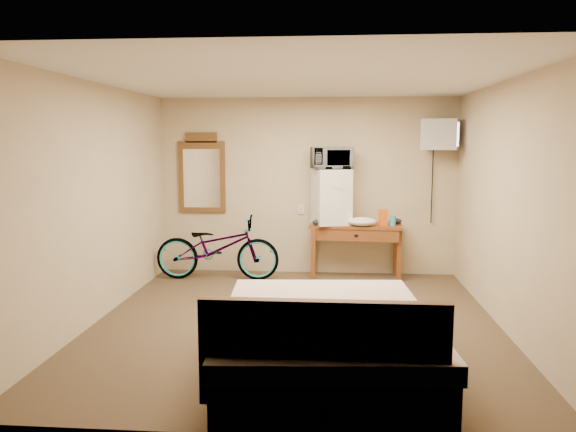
% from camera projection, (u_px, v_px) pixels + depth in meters
% --- Properties ---
extents(room, '(4.60, 4.64, 2.50)m').
position_uv_depth(room, '(296.00, 204.00, 5.73)').
color(room, brown).
rests_on(room, ground).
extents(desk, '(1.30, 0.59, 0.75)m').
position_uv_depth(desk, '(356.00, 234.00, 7.73)').
color(desk, brown).
rests_on(desk, floor).
extents(mini_fridge, '(0.58, 0.57, 0.76)m').
position_uv_depth(mini_fridge, '(331.00, 197.00, 7.73)').
color(mini_fridge, white).
rests_on(mini_fridge, desk).
extents(microwave, '(0.61, 0.47, 0.30)m').
position_uv_depth(microwave, '(332.00, 158.00, 7.66)').
color(microwave, white).
rests_on(microwave, mini_fridge).
extents(snack_bag, '(0.13, 0.09, 0.23)m').
position_uv_depth(snack_bag, '(383.00, 217.00, 7.62)').
color(snack_bag, orange).
rests_on(snack_bag, desk).
extents(blue_cup, '(0.08, 0.08, 0.14)m').
position_uv_depth(blue_cup, '(393.00, 221.00, 7.61)').
color(blue_cup, '#3A99C6').
rests_on(blue_cup, desk).
extents(cloth_cream, '(0.38, 0.30, 0.12)m').
position_uv_depth(cloth_cream, '(362.00, 222.00, 7.59)').
color(cloth_cream, silver).
rests_on(cloth_cream, desk).
extents(cloth_dark_a, '(0.23, 0.18, 0.09)m').
position_uv_depth(cloth_dark_a, '(321.00, 222.00, 7.65)').
color(cloth_dark_a, black).
rests_on(cloth_dark_a, desk).
extents(cloth_dark_b, '(0.17, 0.14, 0.08)m').
position_uv_depth(cloth_dark_b, '(395.00, 221.00, 7.79)').
color(cloth_dark_b, black).
rests_on(cloth_dark_b, desk).
extents(crt_television, '(0.56, 0.64, 0.41)m').
position_uv_depth(crt_television, '(441.00, 135.00, 7.48)').
color(crt_television, black).
rests_on(crt_television, room).
extents(wall_mirror, '(0.67, 0.04, 1.14)m').
position_uv_depth(wall_mirror, '(202.00, 174.00, 8.07)').
color(wall_mirror, brown).
rests_on(wall_mirror, room).
extents(bicycle, '(1.70, 0.62, 0.89)m').
position_uv_depth(bicycle, '(217.00, 247.00, 7.69)').
color(bicycle, black).
rests_on(bicycle, floor).
extents(bed, '(1.78, 2.27, 0.90)m').
position_uv_depth(bed, '(325.00, 343.00, 4.48)').
color(bed, brown).
rests_on(bed, floor).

